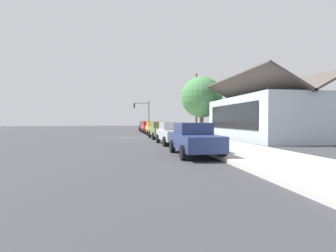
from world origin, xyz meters
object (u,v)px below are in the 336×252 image
Objects in this scene: traffic_light_main at (143,110)px; fire_hydrant_red at (178,134)px; car_olive at (161,130)px; car_cherry at (148,127)px; car_silver at (173,133)px; shade_tree at (202,97)px; car_charcoal at (145,126)px; car_navy at (194,139)px; car_mustard at (154,128)px; utility_pole_wooden at (196,103)px.

fire_hydrant_red is (23.88, 1.66, -2.99)m from traffic_light_main.
traffic_light_main is at bearing 179.27° from car_olive.
car_silver is at bearing -2.60° from car_cherry.
fire_hydrant_red is at bearing -30.53° from shade_tree.
car_cherry is (6.22, -0.05, -0.00)m from car_charcoal.
car_cherry is at bearing -179.27° from car_navy.
car_cherry is at bearing 179.58° from car_olive.
car_silver is 1.02× the size of car_navy.
car_navy is 0.63× the size of shade_tree.
shade_tree is at bearing 162.91° from car_navy.
car_mustard is 0.65× the size of shade_tree.
car_mustard is at bearing 178.45° from car_olive.
car_mustard is 0.89× the size of traffic_light_main.
car_charcoal is at bearing -152.98° from shade_tree.
car_olive is 6.55× the size of fire_hydrant_red.
car_mustard is 16.66m from traffic_light_main.
utility_pole_wooden reaches higher than fire_hydrant_red.
car_cherry is 0.59× the size of utility_pole_wooden.
car_olive is at bearing 0.69° from traffic_light_main.
utility_pole_wooden is at bearing 23.60° from car_charcoal.
car_silver reaches higher than fire_hydrant_red.
shade_tree reaches higher than traffic_light_main.
car_mustard is at bearing -179.80° from car_navy.
traffic_light_main is at bearing 178.08° from car_silver.
traffic_light_main is (-16.33, -6.11, -1.05)m from shade_tree.
car_navy is (6.10, -0.04, -0.00)m from car_silver.
car_charcoal is at bearing 177.93° from car_silver.
car_navy is at bearing -15.42° from utility_pole_wooden.
traffic_light_main is at bearing -176.02° from fire_hydrant_red.
car_silver is 14.72m from utility_pole_wooden.
car_olive is at bearing -2.66° from car_charcoal.
traffic_light_main is at bearing 178.29° from car_charcoal.
car_silver is (24.36, 0.21, -0.00)m from car_charcoal.
shade_tree reaches higher than car_navy.
car_cherry and car_silver have the same top height.
fire_hydrant_red is at bearing 50.41° from car_olive.
car_silver is 0.88× the size of traffic_light_main.
shade_tree is at bearing 149.47° from fire_hydrant_red.
car_olive is 9.53m from utility_pole_wooden.
car_olive is 6.14m from car_silver.
car_silver is at bearing -21.75° from utility_pole_wooden.
traffic_light_main is 0.69× the size of utility_pole_wooden.
traffic_light_main is at bearing -179.33° from car_navy.
traffic_light_main reaches higher than car_mustard.
traffic_light_main reaches higher than fire_hydrant_red.
car_mustard is 0.62× the size of utility_pole_wooden.
car_olive is at bearing 177.93° from car_silver.
car_charcoal is 12.70m from utility_pole_wooden.
fire_hydrant_red is at bearing -25.71° from utility_pole_wooden.
car_olive and car_navy have the same top height.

